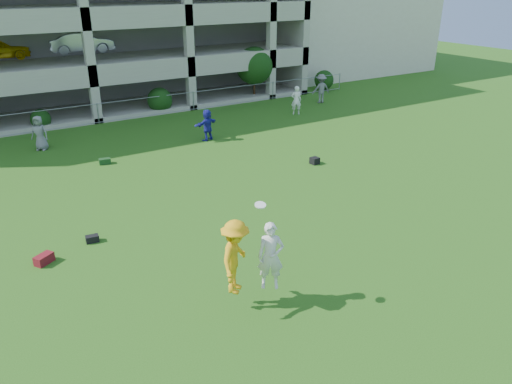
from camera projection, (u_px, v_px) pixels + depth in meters
ground at (293, 279)px, 13.89m from camera, size 100.00×100.00×0.00m
stucco_building at (319, 11)px, 44.92m from camera, size 16.00×14.00×10.00m
bystander_c at (39, 133)px, 24.04m from camera, size 0.98×0.92×1.68m
bystander_d at (207, 125)px, 25.50m from camera, size 1.57×0.95×1.61m
bystander_e at (296, 100)px, 30.35m from camera, size 0.75×0.66×1.73m
bystander_f at (321, 89)px, 33.14m from camera, size 1.33×0.92×1.90m
bag_red_a at (44, 259)px, 14.62m from camera, size 0.63×0.55×0.28m
bag_black_b at (92, 239)px, 15.81m from camera, size 0.43×0.30×0.22m
crate_d at (315, 161)px, 22.45m from camera, size 0.38×0.38×0.30m
bag_green_g at (105, 161)px, 22.45m from camera, size 0.54×0.38×0.25m
frisbee_contest at (244, 257)px, 12.23m from camera, size 1.96×1.39×2.44m
parking_garage at (51, 6)px, 33.10m from camera, size 30.00×14.00×12.00m
fence at (98, 113)px, 28.46m from camera, size 36.06×0.06×1.20m
shrub_row at (167, 87)px, 30.88m from camera, size 34.38×2.52×3.50m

